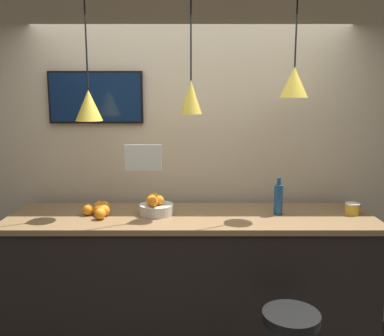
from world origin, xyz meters
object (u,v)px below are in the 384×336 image
(mounted_tv, at_px, (97,97))
(juice_bottle, at_px, (279,199))
(fruit_bowl, at_px, (157,206))
(spread_jar, at_px, (354,209))

(mounted_tv, bearing_deg, juice_bottle, -15.58)
(fruit_bowl, xyz_separation_m, mounted_tv, (-0.50, 0.39, 0.78))
(fruit_bowl, height_order, juice_bottle, juice_bottle)
(juice_bottle, bearing_deg, fruit_bowl, -179.78)
(juice_bottle, height_order, spread_jar, juice_bottle)
(fruit_bowl, distance_m, juice_bottle, 0.90)
(fruit_bowl, height_order, spread_jar, fruit_bowl)
(juice_bottle, bearing_deg, mounted_tv, 164.42)
(fruit_bowl, height_order, mounted_tv, mounted_tv)
(fruit_bowl, xyz_separation_m, spread_jar, (1.44, 0.00, -0.02))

